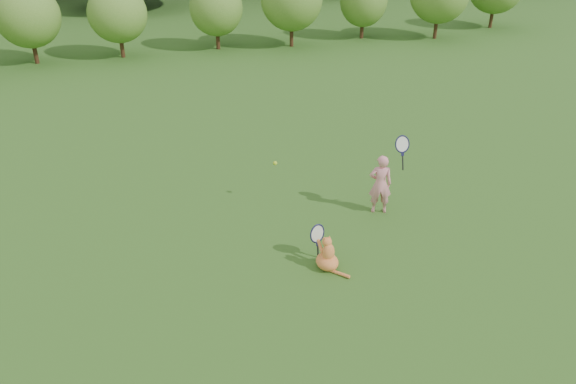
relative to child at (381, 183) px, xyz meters
name	(u,v)px	position (x,y,z in m)	size (l,w,h in m)	color
ground	(293,256)	(-1.92, -0.82, -0.57)	(100.00, 100.00, 0.00)	#2F4F16
shrub_row	(165,15)	(-1.92, 12.18, 0.83)	(28.00, 3.00, 2.80)	#4B7B26
child	(381,183)	(0.00, 0.00, 0.00)	(0.65, 0.45, 1.63)	pink
cat	(327,252)	(-1.53, -1.27, -0.29)	(0.47, 0.72, 0.75)	#D15D28
tennis_ball	(275,163)	(-1.64, 0.94, 0.21)	(0.07, 0.07, 0.07)	#B2C817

